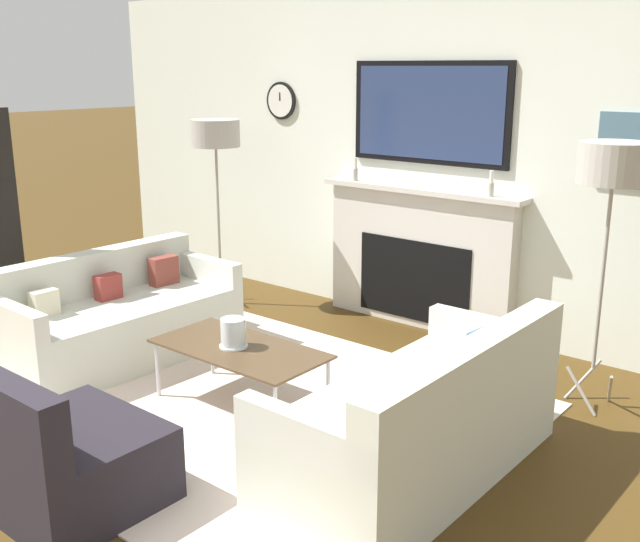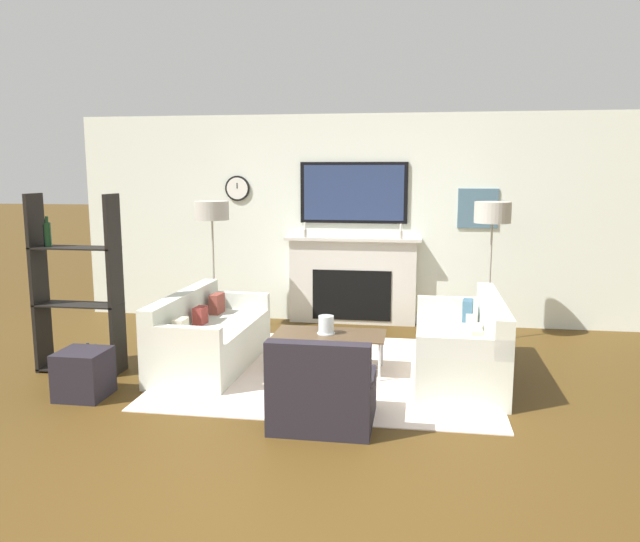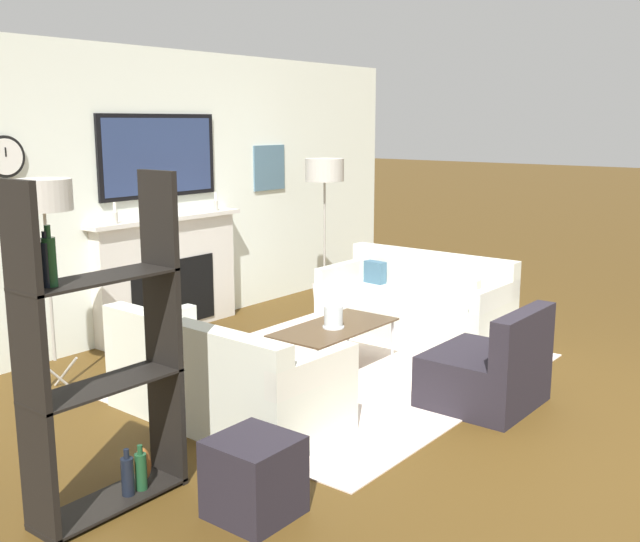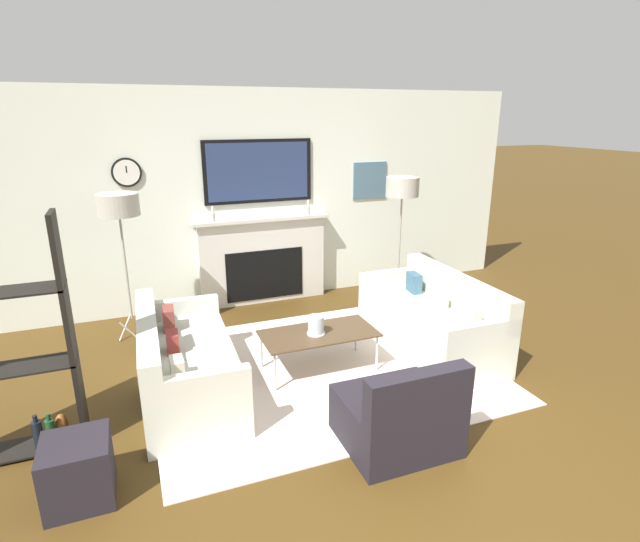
{
  "view_description": "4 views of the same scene",
  "coord_description": "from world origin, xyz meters",
  "px_view_note": "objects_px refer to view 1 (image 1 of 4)",
  "views": [
    {
      "loc": [
        3.08,
        -0.75,
        2.05
      ],
      "look_at": [
        0.13,
        2.86,
        0.78
      ],
      "focal_mm": 42.0,
      "sensor_mm": 36.0,
      "label": 1
    },
    {
      "loc": [
        0.82,
        -3.68,
        2.0
      ],
      "look_at": [
        -0.2,
        2.83,
        0.92
      ],
      "focal_mm": 35.0,
      "sensor_mm": 36.0,
      "label": 2
    },
    {
      "loc": [
        -4.69,
        -1.26,
        2.03
      ],
      "look_at": [
        0.28,
        2.64,
        0.76
      ],
      "focal_mm": 42.0,
      "sensor_mm": 36.0,
      "label": 3
    },
    {
      "loc": [
        -1.6,
        -1.81,
        2.39
      ],
      "look_at": [
        0.13,
        2.57,
        0.9
      ],
      "focal_mm": 28.0,
      "sensor_mm": 36.0,
      "label": 4
    }
  ],
  "objects_px": {
    "couch_right": "(420,424)",
    "floor_lamp_left": "(215,136)",
    "hurricane_candle": "(233,335)",
    "couch_left": "(117,321)",
    "armchair": "(64,459)",
    "floor_lamp_right": "(614,167)",
    "coffee_table": "(239,351)"
  },
  "relations": [
    {
      "from": "couch_right",
      "to": "floor_lamp_left",
      "type": "bearing_deg",
      "value": 154.72
    },
    {
      "from": "hurricane_candle",
      "to": "floor_lamp_left",
      "type": "distance_m",
      "value": 2.38
    },
    {
      "from": "couch_right",
      "to": "hurricane_candle",
      "type": "height_order",
      "value": "couch_right"
    },
    {
      "from": "couch_left",
      "to": "armchair",
      "type": "distance_m",
      "value": 1.91
    },
    {
      "from": "couch_right",
      "to": "armchair",
      "type": "relative_size",
      "value": 2.22
    },
    {
      "from": "couch_left",
      "to": "floor_lamp_right",
      "type": "xyz_separation_m",
      "value": [
        2.94,
        1.39,
        1.21
      ]
    },
    {
      "from": "couch_left",
      "to": "couch_right",
      "type": "height_order",
      "value": "couch_right"
    },
    {
      "from": "armchair",
      "to": "hurricane_candle",
      "type": "distance_m",
      "value": 1.31
    },
    {
      "from": "couch_left",
      "to": "floor_lamp_left",
      "type": "xyz_separation_m",
      "value": [
        -0.39,
        1.39,
        1.2
      ]
    },
    {
      "from": "armchair",
      "to": "hurricane_candle",
      "type": "bearing_deg",
      "value": 97.17
    },
    {
      "from": "couch_right",
      "to": "floor_lamp_right",
      "type": "height_order",
      "value": "floor_lamp_right"
    },
    {
      "from": "armchair",
      "to": "floor_lamp_left",
      "type": "relative_size",
      "value": 0.49
    },
    {
      "from": "floor_lamp_right",
      "to": "couch_right",
      "type": "bearing_deg",
      "value": -105.67
    },
    {
      "from": "couch_right",
      "to": "floor_lamp_right",
      "type": "distance_m",
      "value": 1.88
    },
    {
      "from": "coffee_table",
      "to": "hurricane_candle",
      "type": "bearing_deg",
      "value": -155.36
    },
    {
      "from": "couch_left",
      "to": "armchair",
      "type": "height_order",
      "value": "couch_left"
    },
    {
      "from": "floor_lamp_left",
      "to": "coffee_table",
      "type": "bearing_deg",
      "value": -40.26
    },
    {
      "from": "armchair",
      "to": "coffee_table",
      "type": "bearing_deg",
      "value": 95.59
    },
    {
      "from": "couch_right",
      "to": "armchair",
      "type": "bearing_deg",
      "value": -131.5
    },
    {
      "from": "couch_right",
      "to": "coffee_table",
      "type": "height_order",
      "value": "couch_right"
    },
    {
      "from": "armchair",
      "to": "couch_right",
      "type": "bearing_deg",
      "value": 48.5
    },
    {
      "from": "hurricane_candle",
      "to": "floor_lamp_right",
      "type": "height_order",
      "value": "floor_lamp_right"
    },
    {
      "from": "couch_right",
      "to": "floor_lamp_left",
      "type": "height_order",
      "value": "floor_lamp_left"
    },
    {
      "from": "floor_lamp_right",
      "to": "coffee_table",
      "type": "bearing_deg",
      "value": -140.14
    },
    {
      "from": "armchair",
      "to": "floor_lamp_left",
      "type": "xyz_separation_m",
      "value": [
        -1.78,
        2.7,
        1.23
      ]
    },
    {
      "from": "couch_left",
      "to": "armchair",
      "type": "relative_size",
      "value": 2.15
    },
    {
      "from": "floor_lamp_right",
      "to": "hurricane_candle",
      "type": "bearing_deg",
      "value": -140.4
    },
    {
      "from": "armchair",
      "to": "floor_lamp_right",
      "type": "xyz_separation_m",
      "value": [
        1.55,
        2.7,
        1.24
      ]
    },
    {
      "from": "couch_right",
      "to": "hurricane_candle",
      "type": "xyz_separation_m",
      "value": [
        -1.32,
        -0.03,
        0.18
      ]
    },
    {
      "from": "couch_left",
      "to": "coffee_table",
      "type": "distance_m",
      "value": 1.27
    },
    {
      "from": "couch_right",
      "to": "armchair",
      "type": "xyz_separation_m",
      "value": [
        -1.16,
        -1.31,
        -0.04
      ]
    },
    {
      "from": "coffee_table",
      "to": "floor_lamp_right",
      "type": "xyz_separation_m",
      "value": [
        1.68,
        1.4,
        1.12
      ]
    }
  ]
}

